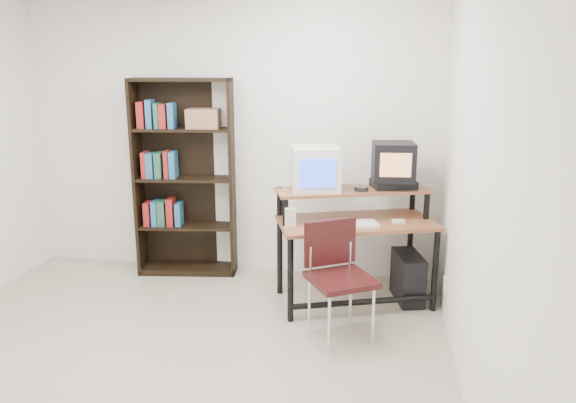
% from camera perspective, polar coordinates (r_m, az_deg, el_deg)
% --- Properties ---
extents(floor, '(4.00, 4.00, 0.01)m').
position_cam_1_polar(floor, '(4.08, -13.03, -16.53)').
color(floor, '#B5AD96').
rests_on(floor, ground).
extents(back_wall, '(4.00, 0.01, 2.60)m').
position_cam_1_polar(back_wall, '(5.46, -5.87, 6.18)').
color(back_wall, white).
rests_on(back_wall, floor).
extents(right_wall, '(0.01, 4.00, 2.60)m').
position_cam_1_polar(right_wall, '(3.36, 18.98, 0.43)').
color(right_wall, white).
rests_on(right_wall, floor).
extents(computer_desk, '(1.44, 1.03, 0.98)m').
position_cam_1_polar(computer_desk, '(4.81, 6.82, -2.30)').
color(computer_desk, brown).
rests_on(computer_desk, floor).
extents(crt_monitor, '(0.47, 0.47, 0.38)m').
position_cam_1_polar(crt_monitor, '(4.76, 2.79, 3.33)').
color(crt_monitor, silver).
rests_on(crt_monitor, computer_desk).
extents(vcr, '(0.42, 0.35, 0.08)m').
position_cam_1_polar(vcr, '(4.93, 10.64, 1.71)').
color(vcr, black).
rests_on(vcr, computer_desk).
extents(crt_tv, '(0.38, 0.38, 0.33)m').
position_cam_1_polar(crt_tv, '(4.88, 10.65, 4.01)').
color(crt_tv, black).
rests_on(crt_tv, vcr).
extents(cd_spindle, '(0.15, 0.15, 0.05)m').
position_cam_1_polar(cd_spindle, '(4.77, 7.45, 1.24)').
color(cd_spindle, '#26262B').
rests_on(cd_spindle, computer_desk).
extents(keyboard, '(0.51, 0.33, 0.03)m').
position_cam_1_polar(keyboard, '(4.64, 6.20, -2.39)').
color(keyboard, silver).
rests_on(keyboard, computer_desk).
extents(mousepad, '(0.28, 0.26, 0.01)m').
position_cam_1_polar(mousepad, '(4.78, 11.29, -2.26)').
color(mousepad, black).
rests_on(mousepad, computer_desk).
extents(mouse, '(0.11, 0.08, 0.03)m').
position_cam_1_polar(mouse, '(4.77, 11.14, -2.04)').
color(mouse, white).
rests_on(mouse, mousepad).
extents(desk_speaker, '(0.10, 0.10, 0.17)m').
position_cam_1_polar(desk_speaker, '(4.57, 0.20, -1.68)').
color(desk_speaker, silver).
rests_on(desk_speaker, computer_desk).
extents(pc_tower, '(0.30, 0.48, 0.42)m').
position_cam_1_polar(pc_tower, '(5.06, 12.08, -7.52)').
color(pc_tower, black).
rests_on(pc_tower, floor).
extents(school_chair, '(0.60, 0.60, 0.88)m').
position_cam_1_polar(school_chair, '(4.25, 4.99, -6.66)').
color(school_chair, black).
rests_on(school_chair, floor).
extents(bookshelf, '(0.98, 0.43, 1.89)m').
position_cam_1_polar(bookshelf, '(5.51, -10.41, 2.58)').
color(bookshelf, black).
rests_on(bookshelf, floor).
extents(wall_outlet, '(0.02, 0.08, 0.12)m').
position_cam_1_polar(wall_outlet, '(4.74, 15.66, -8.08)').
color(wall_outlet, beige).
rests_on(wall_outlet, right_wall).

